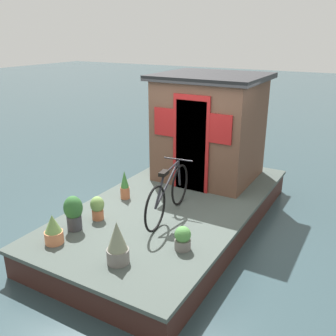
% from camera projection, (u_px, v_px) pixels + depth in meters
% --- Properties ---
extents(ground_plane, '(60.00, 60.00, 0.00)m').
position_uv_depth(ground_plane, '(173.00, 225.00, 6.82)').
color(ground_plane, '#2D4247').
extents(houseboat_deck, '(5.15, 2.69, 0.47)m').
position_uv_depth(houseboat_deck, '(174.00, 214.00, 6.74)').
color(houseboat_deck, '#424C47').
rests_on(houseboat_deck, ground_plane).
extents(houseboat_cabin, '(1.83, 2.04, 2.08)m').
position_uv_depth(houseboat_cabin, '(209.00, 127.00, 7.50)').
color(houseboat_cabin, brown).
rests_on(houseboat_cabin, houseboat_deck).
extents(bicycle, '(1.71, 0.50, 0.86)m').
position_uv_depth(bicycle, '(168.00, 194.00, 6.01)').
color(bicycle, black).
rests_on(bicycle, houseboat_deck).
extents(potted_plant_fern, '(0.30, 0.30, 0.59)m').
position_uv_depth(potted_plant_fern, '(117.00, 243.00, 4.82)').
color(potted_plant_fern, slate).
rests_on(potted_plant_fern, houseboat_deck).
extents(potted_plant_succulent, '(0.29, 0.29, 0.54)m').
position_uv_depth(potted_plant_succulent, '(73.00, 212.00, 5.64)').
color(potted_plant_succulent, '#38383D').
rests_on(potted_plant_succulent, houseboat_deck).
extents(potted_plant_rosemary, '(0.17, 0.17, 0.52)m').
position_uv_depth(potted_plant_rosemary, '(125.00, 185.00, 6.72)').
color(potted_plant_rosemary, '#B2603D').
rests_on(potted_plant_rosemary, houseboat_deck).
extents(potted_plant_basil, '(0.27, 0.27, 0.44)m').
position_uv_depth(potted_plant_basil, '(53.00, 230.00, 5.30)').
color(potted_plant_basil, '#C6754C').
rests_on(potted_plant_basil, houseboat_deck).
extents(potted_plant_sage, '(0.22, 0.22, 0.39)m').
position_uv_depth(potted_plant_sage, '(97.00, 207.00, 5.98)').
color(potted_plant_sage, '#B2603D').
rests_on(potted_plant_sage, houseboat_deck).
extents(potted_plant_thyme, '(0.23, 0.23, 0.34)m').
position_uv_depth(potted_plant_thyme, '(183.00, 238.00, 5.16)').
color(potted_plant_thyme, slate).
rests_on(potted_plant_thyme, houseboat_deck).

